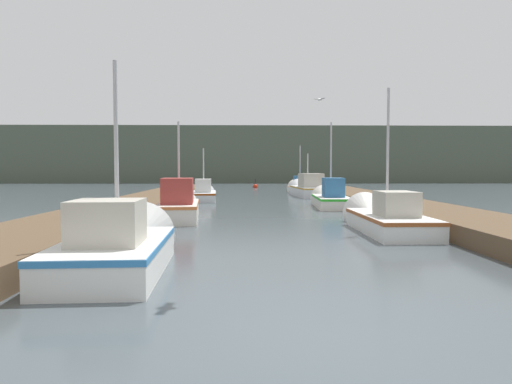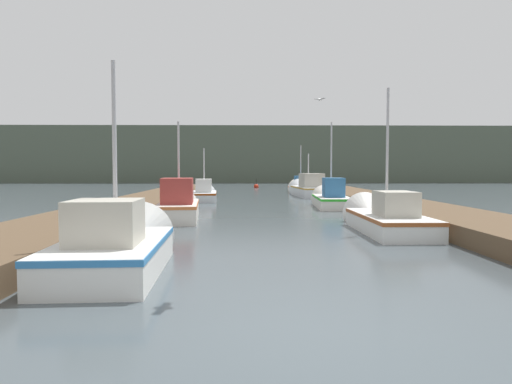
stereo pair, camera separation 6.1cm
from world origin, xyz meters
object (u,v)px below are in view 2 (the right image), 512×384
Objects in this scene: fishing_boat_1 at (383,218)px; fishing_boat_6 at (300,188)px; channel_buoy at (256,186)px; seagull_lead at (320,99)px; fishing_boat_3 at (330,198)px; fishing_boat_4 at (204,194)px; fishing_boat_5 at (308,188)px; mooring_piling_0 at (329,190)px; fishing_boat_2 at (179,205)px; mooring_piling_1 at (171,195)px; fishing_boat_0 at (119,245)px.

fishing_boat_1 is 22.67m from fishing_boat_6.
channel_buoy is 24.64m from seagull_lead.
fishing_boat_3 reaches higher than fishing_boat_4.
fishing_boat_3 is at bearing -94.63° from fishing_boat_5.
channel_buoy is at bearing 104.73° from mooring_piling_0.
channel_buoy is (-4.32, 16.43, -0.39)m from mooring_piling_0.
fishing_boat_2 is 5.18m from mooring_piling_1.
seagull_lead is (5.85, 12.68, 4.71)m from fishing_boat_0.
seagull_lead is (5.97, 4.16, 4.62)m from fishing_boat_2.
fishing_boat_3 is 0.88× the size of fishing_boat_5.
channel_buoy is (4.59, 23.11, -0.48)m from mooring_piling_1.
mooring_piling_0 is at bearing 83.46° from fishing_boat_3.
fishing_boat_3 is at bearing 90.43° from fishing_boat_1.
fishing_boat_0 is at bearing -110.75° from fishing_boat_5.
mooring_piling_0 is 0.84× the size of mooring_piling_1.
fishing_boat_4 is at bearing 85.17° from fishing_boat_2.
fishing_boat_2 is 28.37m from channel_buoy.
fishing_boat_6 is (0.06, 13.75, -0.05)m from fishing_boat_3.
channel_buoy is 1.96× the size of seagull_lead.
mooring_piling_0 is (0.98, 15.05, 0.14)m from fishing_boat_1.
fishing_boat_1 reaches higher than fishing_boat_6.
fishing_boat_1 is at bearing -94.45° from fishing_boat_5.
fishing_boat_1 is at bearing 35.03° from fishing_boat_0.
fishing_boat_4 is at bearing -126.72° from fishing_boat_6.
seagull_lead is at bearing -49.54° from fishing_boat_4.
fishing_boat_3 is at bearing -99.41° from mooring_piling_0.
mooring_piling_0 reaches higher than channel_buoy.
fishing_boat_1 is 8.90m from seagull_lead.
mooring_piling_0 is at bearing -82.35° from fishing_boat_6.
fishing_boat_5 is at bearing -90.01° from fishing_boat_6.
fishing_boat_5 reaches higher than mooring_piling_1.
fishing_boat_3 is (-0.04, 8.92, 0.03)m from fishing_boat_1.
mooring_piling_1 is (-7.96, -14.30, 0.26)m from fishing_boat_6.
fishing_boat_0 is 0.93× the size of fishing_boat_4.
fishing_boat_0 is at bearing -84.68° from mooring_piling_1.
fishing_boat_3 is (6.75, 5.60, -0.11)m from fishing_boat_2.
fishing_boat_4 is 7.88m from fishing_boat_5.
channel_buoy is (-3.37, 8.81, -0.22)m from fishing_boat_6.
fishing_boat_5 is (6.65, 22.83, 0.10)m from fishing_boat_0.
fishing_boat_0 is 4.34× the size of mooring_piling_0.
fishing_boat_4 is 5.41m from mooring_piling_1.
fishing_boat_6 is at bearing 65.56° from fishing_boat_2.
fishing_boat_5 is 6.00× the size of mooring_piling_0.
fishing_boat_4 is 0.95× the size of fishing_boat_6.
fishing_boat_0 is 13.62m from mooring_piling_1.
fishing_boat_3 is 1.07× the size of fishing_boat_6.
fishing_boat_2 is 0.98× the size of fishing_boat_6.
seagull_lead is at bearing -103.34° from mooring_piling_0.
fishing_boat_0 is 9.03× the size of seagull_lead.
mooring_piling_1 is at bearing -105.54° from fishing_boat_4.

